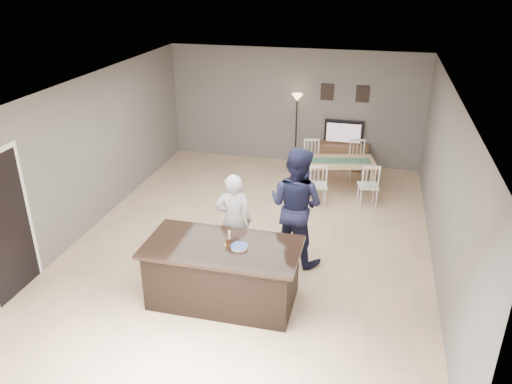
% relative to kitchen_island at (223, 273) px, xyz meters
% --- Properties ---
extents(floor, '(8.00, 8.00, 0.00)m').
position_rel_kitchen_island_xyz_m(floor, '(0.00, 1.80, -0.45)').
color(floor, tan).
rests_on(floor, ground).
extents(room_shell, '(8.00, 8.00, 8.00)m').
position_rel_kitchen_island_xyz_m(room_shell, '(0.00, 1.80, 1.22)').
color(room_shell, slate).
rests_on(room_shell, floor).
extents(kitchen_island, '(2.15, 1.10, 0.90)m').
position_rel_kitchen_island_xyz_m(kitchen_island, '(0.00, 0.00, 0.00)').
color(kitchen_island, black).
rests_on(kitchen_island, floor).
extents(tv_console, '(1.20, 0.40, 0.60)m').
position_rel_kitchen_island_xyz_m(tv_console, '(1.20, 5.57, -0.15)').
color(tv_console, brown).
rests_on(tv_console, floor).
extents(television, '(0.91, 0.12, 0.53)m').
position_rel_kitchen_island_xyz_m(television, '(1.20, 5.64, 0.41)').
color(television, black).
rests_on(television, tv_console).
extents(tv_screen_glow, '(0.78, 0.00, 0.78)m').
position_rel_kitchen_island_xyz_m(tv_screen_glow, '(1.20, 5.56, 0.42)').
color(tv_screen_glow, orange).
rests_on(tv_screen_glow, tv_console).
extents(picture_frames, '(1.10, 0.02, 0.38)m').
position_rel_kitchen_island_xyz_m(picture_frames, '(1.15, 5.78, 1.30)').
color(picture_frames, black).
rests_on(picture_frames, room_shell).
extents(doorway, '(0.00, 2.10, 2.65)m').
position_rel_kitchen_island_xyz_m(doorway, '(-2.99, -0.50, 0.80)').
color(doorway, black).
rests_on(doorway, floor).
extents(woman, '(0.63, 0.48, 1.57)m').
position_rel_kitchen_island_xyz_m(woman, '(-0.11, 0.94, 0.33)').
color(woman, silver).
rests_on(woman, floor).
extents(man, '(1.13, 1.02, 1.92)m').
position_rel_kitchen_island_xyz_m(man, '(0.80, 1.35, 0.51)').
color(man, '#181A34').
rests_on(man, floor).
extents(birthday_cake, '(0.14, 0.14, 0.21)m').
position_rel_kitchen_island_xyz_m(birthday_cake, '(0.09, 0.05, 0.50)').
color(birthday_cake, gold).
rests_on(birthday_cake, kitchen_island).
extents(plate_stack, '(0.24, 0.24, 0.04)m').
position_rel_kitchen_island_xyz_m(plate_stack, '(0.24, -0.00, 0.46)').
color(plate_stack, white).
rests_on(plate_stack, kitchen_island).
extents(dining_table, '(1.73, 1.92, 0.90)m').
position_rel_kitchen_island_xyz_m(dining_table, '(1.24, 4.20, 0.12)').
color(dining_table, tan).
rests_on(dining_table, floor).
extents(floor_lamp, '(0.26, 0.26, 1.71)m').
position_rel_kitchen_island_xyz_m(floor_lamp, '(0.09, 5.59, 0.87)').
color(floor_lamp, black).
rests_on(floor_lamp, floor).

